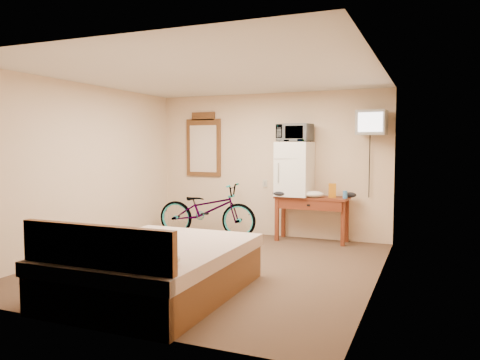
{
  "coord_description": "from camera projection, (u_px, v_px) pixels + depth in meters",
  "views": [
    {
      "loc": [
        2.68,
        -5.51,
        1.59
      ],
      "look_at": [
        0.06,
        0.78,
        1.09
      ],
      "focal_mm": 35.0,
      "sensor_mm": 36.0,
      "label": 1
    }
  ],
  "objects": [
    {
      "name": "room",
      "position": [
        213.0,
        172.0,
        6.12
      ],
      "size": [
        4.6,
        4.64,
        2.5
      ],
      "color": "#503728",
      "rests_on": "ground"
    },
    {
      "name": "desk",
      "position": [
        311.0,
        205.0,
        7.7
      ],
      "size": [
        1.21,
        0.51,
        0.75
      ],
      "color": "maroon",
      "rests_on": "floor"
    },
    {
      "name": "mini_fridge",
      "position": [
        294.0,
        169.0,
        7.8
      ],
      "size": [
        0.57,
        0.55,
        0.9
      ],
      "color": "white",
      "rests_on": "desk"
    },
    {
      "name": "microwave",
      "position": [
        295.0,
        133.0,
        7.75
      ],
      "size": [
        0.58,
        0.42,
        0.3
      ],
      "primitive_type": "imported",
      "rotation": [
        0.0,
        0.0,
        -0.1
      ],
      "color": "white",
      "rests_on": "mini_fridge"
    },
    {
      "name": "snack_bag",
      "position": [
        332.0,
        190.0,
        7.56
      ],
      "size": [
        0.13,
        0.1,
        0.23
      ],
      "primitive_type": "cube",
      "rotation": [
        0.0,
        0.0,
        0.31
      ],
      "color": "orange",
      "rests_on": "desk"
    },
    {
      "name": "blue_cup",
      "position": [
        345.0,
        195.0,
        7.42
      ],
      "size": [
        0.07,
        0.07,
        0.12
      ],
      "primitive_type": "cylinder",
      "color": "#387CC0",
      "rests_on": "desk"
    },
    {
      "name": "cloth_cream",
      "position": [
        314.0,
        194.0,
        7.57
      ],
      "size": [
        0.34,
        0.27,
        0.11
      ],
      "primitive_type": "ellipsoid",
      "color": "beige",
      "rests_on": "desk"
    },
    {
      "name": "cloth_dark_a",
      "position": [
        281.0,
        193.0,
        7.73
      ],
      "size": [
        0.27,
        0.21,
        0.1
      ],
      "primitive_type": "ellipsoid",
      "color": "black",
      "rests_on": "desk"
    },
    {
      "name": "cloth_dark_b",
      "position": [
        350.0,
        195.0,
        7.55
      ],
      "size": [
        0.2,
        0.16,
        0.09
      ],
      "primitive_type": "ellipsoid",
      "color": "black",
      "rests_on": "desk"
    },
    {
      "name": "crt_television",
      "position": [
        372.0,
        123.0,
        7.26
      ],
      "size": [
        0.46,
        0.57,
        0.38
      ],
      "color": "black",
      "rests_on": "room"
    },
    {
      "name": "wall_mirror",
      "position": [
        203.0,
        145.0,
        8.68
      ],
      "size": [
        0.7,
        0.04,
        1.18
      ],
      "color": "brown",
      "rests_on": "room"
    },
    {
      "name": "bicycle",
      "position": [
        207.0,
        210.0,
        8.17
      ],
      "size": [
        1.83,
        0.8,
        0.93
      ],
      "primitive_type": "imported",
      "rotation": [
        0.0,
        0.0,
        1.67
      ],
      "color": "black",
      "rests_on": "floor"
    },
    {
      "name": "bed",
      "position": [
        153.0,
        268.0,
        4.95
      ],
      "size": [
        1.65,
        2.18,
        0.9
      ],
      "color": "brown",
      "rests_on": "floor"
    }
  ]
}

